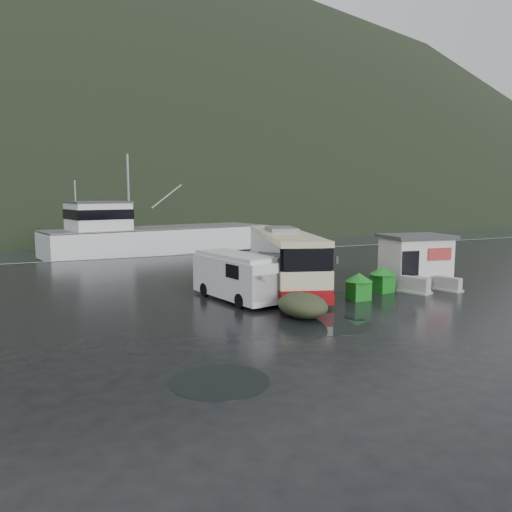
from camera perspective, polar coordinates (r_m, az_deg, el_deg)
name	(u,v)px	position (r m, az deg, el deg)	size (l,w,h in m)	color
ground	(293,304)	(23.21, 4.20, -5.44)	(160.00, 160.00, 0.00)	black
harbor_water	(76,214)	(130.39, -19.85, 4.49)	(300.00, 180.00, 0.02)	black
quay_edge	(176,255)	(41.62, -9.18, 0.08)	(160.00, 0.60, 1.50)	#999993
headland	(72,204)	(270.69, -20.28, 5.62)	(780.00, 540.00, 570.00)	black
coach_bus	(284,286)	(27.43, 3.20, -3.48)	(2.87, 11.37, 3.21)	#C5BA95
white_van	(236,300)	(23.94, -2.28, -5.04)	(1.87, 5.40, 2.25)	silver
waste_bin_left	(358,300)	(24.48, 11.60, -4.91)	(0.94, 0.94, 1.31)	#14731B
waste_bin_right	(382,292)	(26.63, 14.19, -4.01)	(0.96, 0.96, 1.34)	#14731B
dome_tent	(302,317)	(20.74, 5.32, -6.97)	(1.83, 2.56, 1.01)	#2E3520
ticket_kiosk	(414,285)	(29.19, 17.64, -3.16)	(3.60, 2.72, 2.81)	silver
jersey_barrier_a	(448,291)	(28.04, 21.06, -3.71)	(0.72, 1.44, 0.72)	#999993
jersey_barrier_b	(415,290)	(27.64, 17.71, -3.73)	(0.74, 1.47, 0.74)	#999993
jersey_barrier_c	(414,293)	(26.89, 17.61, -4.02)	(0.82, 1.64, 0.82)	#999993
fishing_trawler	(159,246)	(48.93, -11.05, 1.08)	(24.96, 5.48, 9.98)	silver
puddles	(316,317)	(20.75, 6.82, -6.97)	(13.78, 12.90, 0.01)	black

